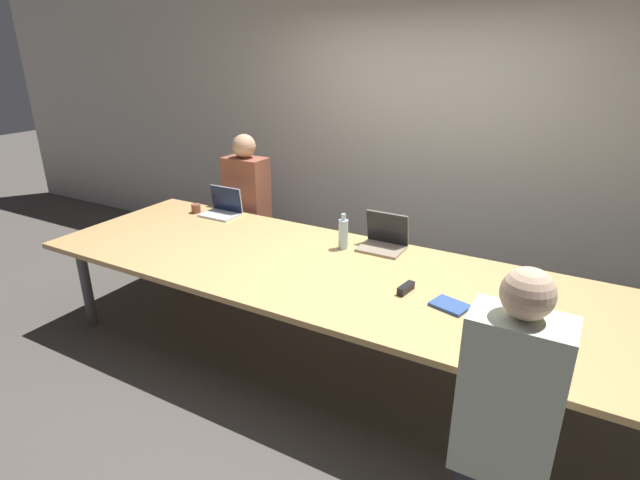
# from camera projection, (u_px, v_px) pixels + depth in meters

# --- Properties ---
(ground_plane) EXTENTS (24.00, 24.00, 0.00)m
(ground_plane) POSITION_uv_depth(u_px,v_px,m) (334.00, 363.00, 3.66)
(ground_plane) COLOR #4C4742
(curtain_wall) EXTENTS (12.00, 0.06, 2.80)m
(curtain_wall) POSITION_uv_depth(u_px,v_px,m) (426.00, 135.00, 4.59)
(curtain_wall) COLOR beige
(curtain_wall) RESTS_ON ground_plane
(conference_table) EXTENTS (4.38, 1.37, 0.75)m
(conference_table) POSITION_uv_depth(u_px,v_px,m) (335.00, 276.00, 3.40)
(conference_table) COLOR tan
(conference_table) RESTS_ON ground_plane
(laptop_far_left) EXTENTS (0.33, 0.24, 0.25)m
(laptop_far_left) POSITION_uv_depth(u_px,v_px,m) (223.00, 207.00, 4.46)
(laptop_far_left) COLOR silver
(laptop_far_left) RESTS_ON conference_table
(person_far_left) EXTENTS (0.40, 0.24, 1.42)m
(person_far_left) POSITION_uv_depth(u_px,v_px,m) (248.00, 210.00, 4.79)
(person_far_left) COLOR #2D2D38
(person_far_left) RESTS_ON ground_plane
(cup_far_left) EXTENTS (0.08, 0.08, 0.08)m
(cup_far_left) POSITION_uv_depth(u_px,v_px,m) (196.00, 208.00, 4.52)
(cup_far_left) COLOR brown
(cup_far_left) RESTS_ON conference_table
(laptop_far_center) EXTENTS (0.33, 0.26, 0.27)m
(laptop_far_center) POSITION_uv_depth(u_px,v_px,m) (384.00, 238.00, 3.72)
(laptop_far_center) COLOR gray
(laptop_far_center) RESTS_ON conference_table
(bottle_far_center) EXTENTS (0.07, 0.07, 0.27)m
(bottle_far_center) POSITION_uv_depth(u_px,v_px,m) (343.00, 234.00, 3.70)
(bottle_far_center) COLOR #ADD1E0
(bottle_far_center) RESTS_ON conference_table
(laptop_near_right) EXTENTS (0.36, 0.23, 0.23)m
(laptop_near_right) POSITION_uv_depth(u_px,v_px,m) (519.00, 352.00, 2.36)
(laptop_near_right) COLOR silver
(laptop_near_right) RESTS_ON conference_table
(person_near_right) EXTENTS (0.40, 0.24, 1.41)m
(person_near_right) POSITION_uv_depth(u_px,v_px,m) (505.00, 424.00, 2.11)
(person_near_right) COLOR #2D2D38
(person_near_right) RESTS_ON ground_plane
(stapler) EXTENTS (0.07, 0.16, 0.05)m
(stapler) POSITION_uv_depth(u_px,v_px,m) (406.00, 288.00, 3.08)
(stapler) COLOR black
(stapler) RESTS_ON conference_table
(notebook) EXTENTS (0.24, 0.20, 0.02)m
(notebook) POSITION_uv_depth(u_px,v_px,m) (450.00, 305.00, 2.90)
(notebook) COLOR #2D4C8C
(notebook) RESTS_ON conference_table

